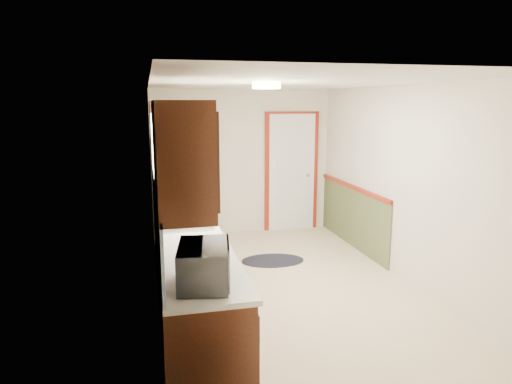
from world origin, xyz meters
TOP-DOWN VIEW (x-y plane):
  - room_shell at (0.00, 0.00)m, footprint 3.20×5.20m
  - kitchen_run at (-1.24, -0.29)m, footprint 0.63×4.00m
  - back_wall_trim at (0.99, 2.21)m, footprint 1.12×2.30m
  - ceiling_fixture at (-0.30, -0.20)m, footprint 0.30×0.30m
  - microwave at (-1.20, -1.95)m, footprint 0.36×0.55m
  - refrigerator at (-1.02, 1.92)m, footprint 0.71×0.71m
  - rug at (0.10, 0.93)m, footprint 0.93×0.65m
  - cooktop at (-1.19, 0.75)m, footprint 0.54×0.65m

SIDE VIEW (x-z plane):
  - rug at x=0.10m, z-range 0.00..0.01m
  - kitchen_run at x=-1.24m, z-range -0.29..1.91m
  - refrigerator at x=-1.02m, z-range 0.00..1.68m
  - back_wall_trim at x=0.99m, z-range -0.15..1.93m
  - cooktop at x=-1.19m, z-range 0.94..0.96m
  - microwave at x=-1.20m, z-range 0.94..1.29m
  - room_shell at x=0.00m, z-range -0.06..2.46m
  - ceiling_fixture at x=-0.30m, z-range 2.33..2.39m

